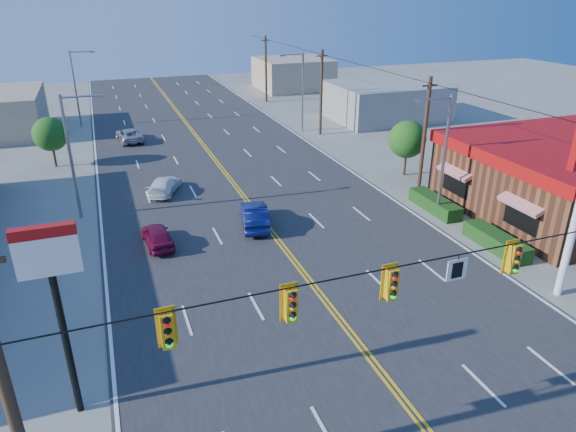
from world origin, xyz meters
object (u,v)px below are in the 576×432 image
object	(u,v)px
pizza_hut_sign	(54,284)
car_blue	(255,216)
signal_span	(420,292)
car_white	(164,186)
car_magenta	(158,237)
car_silver	(129,135)
kfc	(572,176)

from	to	relation	value
pizza_hut_sign	car_blue	distance (m)	16.91
signal_span	car_white	size ratio (longest dim) A/B	5.91
signal_span	car_blue	size ratio (longest dim) A/B	5.55
pizza_hut_sign	car_magenta	size ratio (longest dim) A/B	1.90
signal_span	car_magenta	distance (m)	17.84
car_blue	car_silver	size ratio (longest dim) A/B	0.97
pizza_hut_sign	car_white	size ratio (longest dim) A/B	1.66
car_magenta	car_silver	xyz separation A→B (m)	(0.24, 23.85, 0.02)
signal_span	car_white	world-z (taller)	signal_span
kfc	pizza_hut_sign	xyz separation A→B (m)	(-30.90, -8.00, 2.80)
car_magenta	car_blue	size ratio (longest dim) A/B	0.82
car_white	car_blue	bearing A→B (deg)	143.98
car_silver	car_white	bearing A→B (deg)	88.47
car_blue	car_white	xyz separation A→B (m)	(-4.52, 7.79, -0.13)
car_blue	car_magenta	bearing A→B (deg)	17.59
kfc	car_blue	world-z (taller)	kfc
kfc	car_blue	size ratio (longest dim) A/B	3.72
pizza_hut_sign	car_magenta	bearing A→B (deg)	70.53
kfc	car_white	xyz separation A→B (m)	(-25.12, 12.44, -1.78)
kfc	signal_span	bearing A→B (deg)	-149.06
pizza_hut_sign	car_magenta	xyz separation A→B (m)	(4.24, 12.00, -4.57)
signal_span	car_blue	xyz separation A→B (m)	(-0.58, 16.65, -4.16)
kfc	car_white	bearing A→B (deg)	153.66
car_magenta	car_blue	world-z (taller)	car_blue
car_blue	car_silver	distance (m)	23.91
car_white	car_silver	size ratio (longest dim) A/B	0.91
signal_span	car_magenta	world-z (taller)	signal_span
car_magenta	car_silver	world-z (taller)	car_silver
car_magenta	car_white	xyz separation A→B (m)	(1.54, 8.45, -0.02)
signal_span	car_white	distance (m)	25.33
car_magenta	car_white	distance (m)	8.58
pizza_hut_sign	car_magenta	distance (m)	13.52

